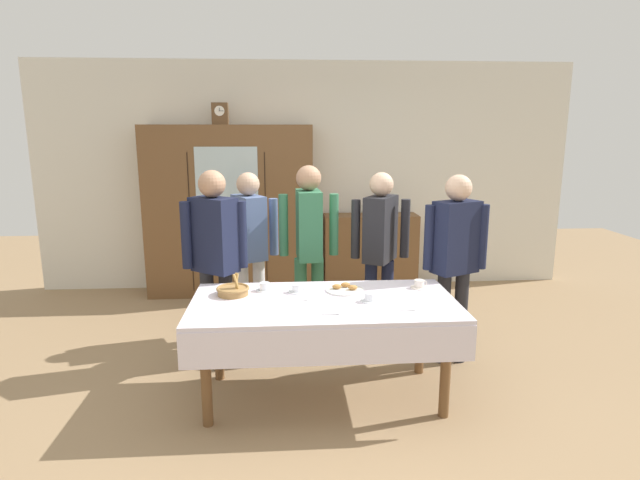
# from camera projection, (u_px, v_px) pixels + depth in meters

# --- Properties ---
(ground_plane) EXTENTS (12.00, 12.00, 0.00)m
(ground_plane) POSITION_uv_depth(u_px,v_px,m) (322.00, 383.00, 4.01)
(ground_plane) COLOR #997A56
(ground_plane) RESTS_ON ground
(back_wall) EXTENTS (6.40, 0.10, 2.70)m
(back_wall) POSITION_uv_depth(u_px,v_px,m) (306.00, 177.00, 6.31)
(back_wall) COLOR silver
(back_wall) RESTS_ON ground
(dining_table) EXTENTS (1.87, 0.94, 0.74)m
(dining_table) POSITION_uv_depth(u_px,v_px,m) (324.00, 315.00, 3.64)
(dining_table) COLOR brown
(dining_table) RESTS_ON ground
(wall_cabinet) EXTENTS (1.91, 0.46, 1.97)m
(wall_cabinet) POSITION_uv_depth(u_px,v_px,m) (230.00, 211.00, 6.04)
(wall_cabinet) COLOR brown
(wall_cabinet) RESTS_ON ground
(mantel_clock) EXTENTS (0.18, 0.11, 0.24)m
(mantel_clock) POSITION_uv_depth(u_px,v_px,m) (220.00, 114.00, 5.80)
(mantel_clock) COLOR brown
(mantel_clock) RESTS_ON wall_cabinet
(bookshelf_low) EXTENTS (1.12, 0.35, 0.91)m
(bookshelf_low) POSITION_uv_depth(u_px,v_px,m) (370.00, 252.00, 6.31)
(bookshelf_low) COLOR brown
(bookshelf_low) RESTS_ON ground
(book_stack) EXTENTS (0.14, 0.19, 0.06)m
(book_stack) POSITION_uv_depth(u_px,v_px,m) (371.00, 212.00, 6.21)
(book_stack) COLOR #2D5184
(book_stack) RESTS_ON bookshelf_low
(tea_cup_back_edge) EXTENTS (0.13, 0.13, 0.06)m
(tea_cup_back_edge) POSITION_uv_depth(u_px,v_px,m) (370.00, 298.00, 3.63)
(tea_cup_back_edge) COLOR white
(tea_cup_back_edge) RESTS_ON dining_table
(tea_cup_mid_left) EXTENTS (0.13, 0.13, 0.06)m
(tea_cup_mid_left) POSITION_uv_depth(u_px,v_px,m) (265.00, 287.00, 3.87)
(tea_cup_mid_left) COLOR white
(tea_cup_mid_left) RESTS_ON dining_table
(tea_cup_far_left) EXTENTS (0.13, 0.13, 0.06)m
(tea_cup_far_left) POSITION_uv_depth(u_px,v_px,m) (297.00, 289.00, 3.84)
(tea_cup_far_left) COLOR white
(tea_cup_far_left) RESTS_ON dining_table
(tea_cup_near_right) EXTENTS (0.13, 0.13, 0.06)m
(tea_cup_near_right) POSITION_uv_depth(u_px,v_px,m) (419.00, 284.00, 3.94)
(tea_cup_near_right) COLOR white
(tea_cup_near_right) RESTS_ON dining_table
(bread_basket) EXTENTS (0.24, 0.24, 0.16)m
(bread_basket) POSITION_uv_depth(u_px,v_px,m) (233.00, 290.00, 3.77)
(bread_basket) COLOR #9E7542
(bread_basket) RESTS_ON dining_table
(pastry_plate) EXTENTS (0.28, 0.28, 0.05)m
(pastry_plate) POSITION_uv_depth(u_px,v_px,m) (345.00, 289.00, 3.88)
(pastry_plate) COLOR white
(pastry_plate) RESTS_ON dining_table
(spoon_near_left) EXTENTS (0.12, 0.02, 0.01)m
(spoon_near_left) POSITION_uv_depth(u_px,v_px,m) (410.00, 310.00, 3.45)
(spoon_near_left) COLOR silver
(spoon_near_left) RESTS_ON dining_table
(spoon_front_edge) EXTENTS (0.12, 0.02, 0.01)m
(spoon_front_edge) POSITION_uv_depth(u_px,v_px,m) (334.00, 314.00, 3.38)
(spoon_front_edge) COLOR silver
(spoon_front_edge) RESTS_ON dining_table
(spoon_mid_right) EXTENTS (0.12, 0.02, 0.01)m
(spoon_mid_right) POSITION_uv_depth(u_px,v_px,m) (303.00, 301.00, 3.65)
(spoon_mid_right) COLOR silver
(spoon_mid_right) RESTS_ON dining_table
(person_behind_table_right) EXTENTS (0.52, 0.41, 1.55)m
(person_behind_table_right) POSITION_uv_depth(u_px,v_px,m) (380.00, 242.00, 4.60)
(person_behind_table_right) COLOR #191E38
(person_behind_table_right) RESTS_ON ground
(person_beside_shelf) EXTENTS (0.52, 0.38, 1.61)m
(person_beside_shelf) POSITION_uv_depth(u_px,v_px,m) (215.00, 249.00, 4.15)
(person_beside_shelf) COLOR #232328
(person_beside_shelf) RESTS_ON ground
(person_by_cabinet) EXTENTS (0.52, 0.33, 1.57)m
(person_by_cabinet) POSITION_uv_depth(u_px,v_px,m) (455.00, 252.00, 4.19)
(person_by_cabinet) COLOR #232328
(person_by_cabinet) RESTS_ON ground
(person_near_right_end) EXTENTS (0.52, 0.41, 1.54)m
(person_near_right_end) POSITION_uv_depth(u_px,v_px,m) (250.00, 240.00, 4.71)
(person_near_right_end) COLOR silver
(person_near_right_end) RESTS_ON ground
(person_behind_table_left) EXTENTS (0.52, 0.37, 1.62)m
(person_behind_table_left) POSITION_uv_depth(u_px,v_px,m) (309.00, 238.00, 4.55)
(person_behind_table_left) COLOR #33704C
(person_behind_table_left) RESTS_ON ground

